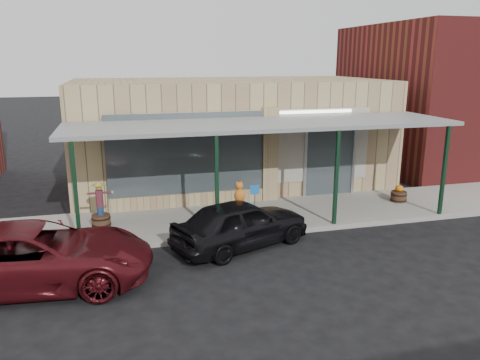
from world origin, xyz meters
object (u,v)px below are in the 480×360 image
object	(u,v)px
barrel_scarecrow	(101,211)
handicap_sign	(255,201)
parked_sedan	(241,223)
car_maroon	(35,256)
barrel_pumpkin	(399,195)

from	to	relation	value
barrel_scarecrow	handicap_sign	distance (m)	4.57
handicap_sign	parked_sedan	bearing A→B (deg)	-126.42
barrel_scarecrow	car_maroon	xyz separation A→B (m)	(-1.31, -3.24, 0.10)
parked_sedan	car_maroon	size ratio (longest dim) A/B	0.81
barrel_scarecrow	car_maroon	world-z (taller)	barrel_scarecrow
barrel_scarecrow	car_maroon	bearing A→B (deg)	-88.80
car_maroon	handicap_sign	bearing A→B (deg)	-66.27
barrel_pumpkin	car_maroon	xyz separation A→B (m)	(-11.31, -3.24, 0.34)
handicap_sign	parked_sedan	distance (m)	1.15
parked_sedan	car_maroon	world-z (taller)	parked_sedan
handicap_sign	car_maroon	size ratio (longest dim) A/B	0.25
barrel_scarecrow	parked_sedan	xyz separation A→B (m)	(3.72, -2.20, 0.05)
handicap_sign	car_maroon	distance (m)	6.01
barrel_pumpkin	handicap_sign	world-z (taller)	handicap_sign
barrel_pumpkin	handicap_sign	distance (m)	5.81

